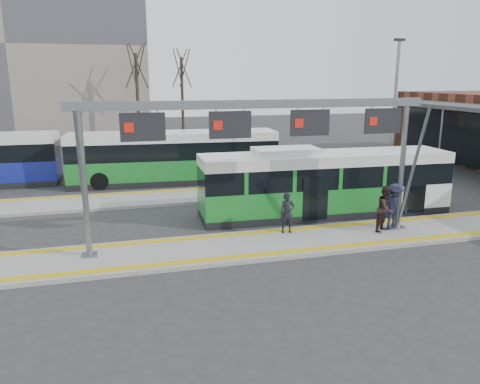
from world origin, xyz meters
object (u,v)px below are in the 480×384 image
at_px(hero_bus, 325,184).
at_px(passenger_c, 394,206).
at_px(passenger_a, 287,213).
at_px(passenger_b, 386,209).
at_px(gantry, 262,130).

height_order(hero_bus, passenger_c, hero_bus).
relative_size(hero_bus, passenger_a, 7.13).
distance_m(passenger_a, passenger_b, 3.92).
relative_size(passenger_b, passenger_c, 0.99).
bearing_deg(passenger_b, passenger_a, 135.27).
height_order(passenger_a, passenger_c, passenger_c).
bearing_deg(hero_bus, passenger_a, -136.05).
bearing_deg(passenger_c, passenger_b, -162.98).
bearing_deg(passenger_b, gantry, 145.49).
relative_size(gantry, hero_bus, 1.14).
relative_size(passenger_a, passenger_b, 0.87).
xyz_separation_m(gantry, passenger_c, (5.56, -0.04, -3.22)).
relative_size(gantry, passenger_a, 8.11).
bearing_deg(gantry, passenger_a, 26.56).
xyz_separation_m(gantry, passenger_b, (5.10, -0.22, -3.23)).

